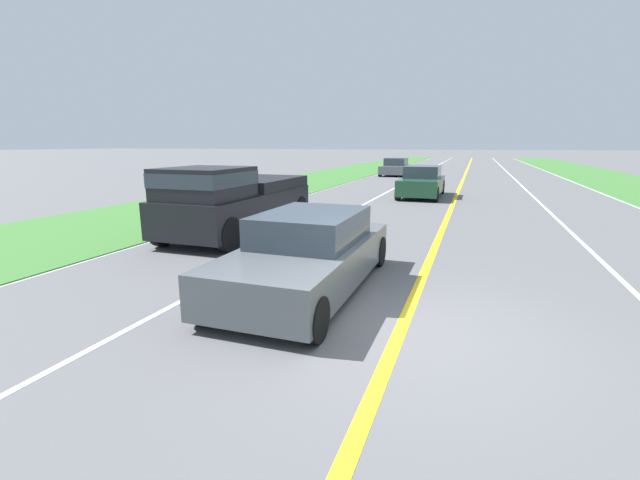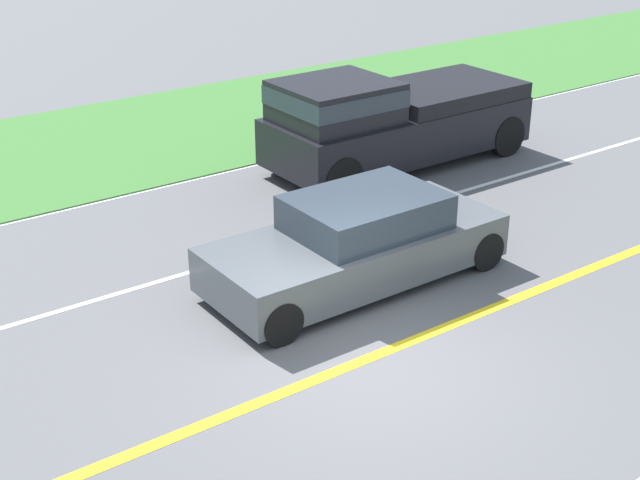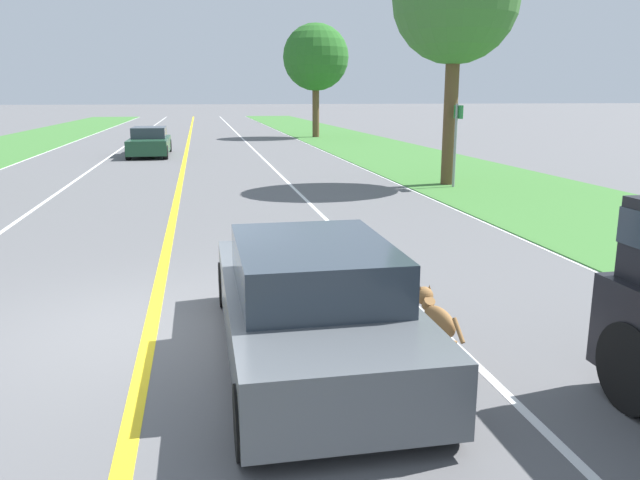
% 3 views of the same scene
% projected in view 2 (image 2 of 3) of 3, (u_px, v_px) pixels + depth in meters
% --- Properties ---
extents(ground_plane, '(400.00, 400.00, 0.00)m').
position_uv_depth(ground_plane, '(368.00, 359.00, 11.33)').
color(ground_plane, '#5B5B5E').
extents(centre_divider_line, '(0.18, 160.00, 0.01)m').
position_uv_depth(centre_divider_line, '(368.00, 358.00, 11.33)').
color(centre_divider_line, yellow).
rests_on(centre_divider_line, ground).
extents(lane_edge_line_right, '(0.14, 160.00, 0.01)m').
position_uv_depth(lane_edge_line_right, '(132.00, 194.00, 16.48)').
color(lane_edge_line_right, white).
rests_on(lane_edge_line_right, ground).
extents(lane_dash_same_dir, '(0.10, 160.00, 0.01)m').
position_uv_depth(lane_dash_same_dir, '(228.00, 261.00, 13.91)').
color(lane_dash_same_dir, white).
rests_on(lane_dash_same_dir, ground).
extents(grass_verge_right, '(6.00, 160.00, 0.03)m').
position_uv_depth(grass_verge_right, '(71.00, 150.00, 18.69)').
color(grass_verge_right, '#3D7533').
rests_on(grass_verge_right, ground).
extents(ego_car, '(1.86, 4.52, 1.33)m').
position_uv_depth(ego_car, '(358.00, 243.00, 13.04)').
color(ego_car, '#51565B').
rests_on(ego_car, ground).
extents(dog, '(0.28, 1.02, 0.83)m').
position_uv_depth(dog, '(337.00, 213.00, 14.27)').
color(dog, olive).
rests_on(dog, ground).
extents(pickup_truck, '(2.11, 5.42, 1.91)m').
position_uv_depth(pickup_truck, '(389.00, 119.00, 17.47)').
color(pickup_truck, black).
rests_on(pickup_truck, ground).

